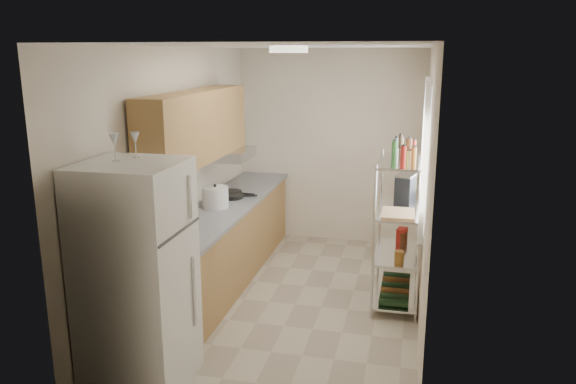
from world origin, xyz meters
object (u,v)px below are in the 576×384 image
refrigerator (137,277)px  espresso_machine (405,188)px  frying_pan_large (232,196)px  cutting_board (398,214)px  rice_cooker (215,197)px

refrigerator → espresso_machine: refrigerator is taller
frying_pan_large → cutting_board: 2.03m
cutting_board → espresso_machine: bearing=85.2°
refrigerator → cutting_board: refrigerator is taller
refrigerator → rice_cooker: bearing=92.7°
refrigerator → frying_pan_large: bearing=91.0°
refrigerator → rice_cooker: size_ratio=6.22×
frying_pan_large → espresso_machine: (1.96, -0.11, 0.23)m
cutting_board → frying_pan_large: bearing=161.0°
frying_pan_large → cutting_board: cutting_board is taller
frying_pan_large → refrigerator: bearing=-107.0°
refrigerator → rice_cooker: refrigerator is taller
rice_cooker → cutting_board: rice_cooker is taller
cutting_board → refrigerator: bearing=-137.5°
rice_cooker → frying_pan_large: 0.43m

